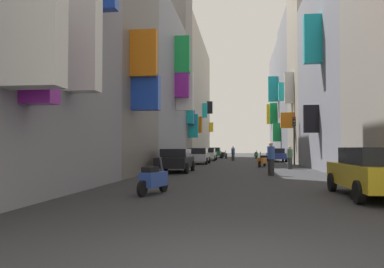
# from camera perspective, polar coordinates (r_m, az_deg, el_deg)

# --- Properties ---
(ground_plane) EXTENTS (140.00, 140.00, 0.00)m
(ground_plane) POSITION_cam_1_polar(r_m,az_deg,el_deg) (34.54, 6.97, -4.43)
(ground_plane) COLOR #2D2D30
(building_left_mid_b) EXTENTS (7.37, 12.13, 12.57)m
(building_left_mid_b) POSITION_cam_1_polar(r_m,az_deg,el_deg) (31.35, -7.98, 6.88)
(building_left_mid_b) COLOR gray
(building_left_mid_b) RESTS_ON ground
(building_left_mid_c) EXTENTS (7.24, 4.99, 19.88)m
(building_left_mid_c) POSITION_cam_1_polar(r_m,az_deg,el_deg) (40.20, -4.71, 10.12)
(building_left_mid_c) COLOR slate
(building_left_mid_c) RESTS_ON ground
(building_left_far) EXTENTS (6.84, 23.59, 16.57)m
(building_left_far) POSITION_cam_1_polar(r_m,az_deg,el_deg) (53.79, -1.56, 5.25)
(building_left_far) COLOR #B2A899
(building_left_far) RESTS_ON ground
(building_right_mid_a) EXTENTS (7.03, 13.73, 12.92)m
(building_right_mid_a) POSITION_cam_1_polar(r_m,az_deg,el_deg) (27.69, 23.79, 8.57)
(building_right_mid_a) COLOR gray
(building_right_mid_a) RESTS_ON ground
(building_right_mid_b) EXTENTS (7.24, 7.31, 16.93)m
(building_right_mid_b) POSITION_cam_1_polar(r_m,az_deg,el_deg) (38.08, 19.18, 8.68)
(building_right_mid_b) COLOR #9E9384
(building_right_mid_b) RESTS_ON ground
(building_right_mid_c) EXTENTS (7.27, 10.07, 16.43)m
(building_right_mid_c) POSITION_cam_1_polar(r_m,az_deg,el_deg) (46.48, 16.95, 6.41)
(building_right_mid_c) COLOR gray
(building_right_mid_c) RESTS_ON ground
(building_right_far) EXTENTS (6.92, 14.18, 15.64)m
(building_right_far) POSITION_cam_1_polar(r_m,az_deg,el_deg) (58.30, 14.95, 4.29)
(building_right_far) COLOR gray
(building_right_far) RESTS_ON ground
(parked_car_green) EXTENTS (1.88, 4.14, 1.47)m
(parked_car_green) POSITION_cam_1_polar(r_m,az_deg,el_deg) (55.13, 3.43, -2.75)
(parked_car_green) COLOR #236638
(parked_car_green) RESTS_ON ground
(parked_car_blue) EXTENTS (1.88, 4.11, 1.37)m
(parked_car_blue) POSITION_cam_1_polar(r_m,az_deg,el_deg) (40.43, 12.41, -3.01)
(parked_car_blue) COLOR navy
(parked_car_blue) RESTS_ON ground
(parked_car_white) EXTENTS (1.95, 4.28, 1.39)m
(parked_car_white) POSITION_cam_1_polar(r_m,az_deg,el_deg) (43.06, 2.33, -2.99)
(parked_car_white) COLOR white
(parked_car_white) RESTS_ON ground
(parked_car_black) EXTENTS (1.89, 4.22, 1.36)m
(parked_car_black) POSITION_cam_1_polar(r_m,az_deg,el_deg) (22.67, -2.45, -3.84)
(parked_car_black) COLOR black
(parked_car_black) RESTS_ON ground
(parked_car_silver) EXTENTS (2.01, 4.20, 1.40)m
(parked_car_silver) POSITION_cam_1_polar(r_m,az_deg,el_deg) (34.00, 0.85, -3.23)
(parked_car_silver) COLOR #B7B7BC
(parked_car_silver) RESTS_ON ground
(parked_car_yellow) EXTENTS (1.88, 4.33, 1.44)m
(parked_car_yellow) POSITION_cam_1_polar(r_m,az_deg,el_deg) (12.18, 25.60, -5.00)
(parked_car_yellow) COLOR gold
(parked_car_yellow) RESTS_ON ground
(scooter_green) EXTENTS (0.59, 1.84, 1.13)m
(scooter_green) POSITION_cam_1_polar(r_m,az_deg,el_deg) (51.97, 9.57, -3.11)
(scooter_green) COLOR #287F3D
(scooter_green) RESTS_ON ground
(scooter_orange) EXTENTS (0.77, 1.90, 1.13)m
(scooter_orange) POSITION_cam_1_polar(r_m,az_deg,el_deg) (29.31, 10.42, -3.93)
(scooter_orange) COLOR orange
(scooter_orange) RESTS_ON ground
(scooter_black) EXTENTS (0.83, 1.79, 1.13)m
(scooter_black) POSITION_cam_1_polar(r_m,az_deg,el_deg) (50.99, 4.78, -3.15)
(scooter_black) COLOR black
(scooter_black) RESTS_ON ground
(scooter_blue) EXTENTS (0.71, 1.84, 1.13)m
(scooter_blue) POSITION_cam_1_polar(r_m,az_deg,el_deg) (11.85, -5.79, -6.73)
(scooter_blue) COLOR #2D4CAD
(scooter_blue) RESTS_ON ground
(pedestrian_crossing) EXTENTS (0.40, 0.40, 1.73)m
(pedestrian_crossing) POSITION_cam_1_polar(r_m,az_deg,el_deg) (20.10, 11.69, -3.64)
(pedestrian_crossing) COLOR #242424
(pedestrian_crossing) RESTS_ON ground
(pedestrian_near_left) EXTENTS (0.54, 0.54, 1.55)m
(pedestrian_near_left) POSITION_cam_1_polar(r_m,az_deg,el_deg) (26.50, 14.38, -3.44)
(pedestrian_near_left) COLOR #353535
(pedestrian_near_left) RESTS_ON ground
(pedestrian_near_right) EXTENTS (0.52, 0.52, 1.54)m
(pedestrian_near_right) POSITION_cam_1_polar(r_m,az_deg,el_deg) (45.30, 11.96, -2.87)
(pedestrian_near_right) COLOR #373737
(pedestrian_near_right) RESTS_ON ground
(pedestrian_mid_street) EXTENTS (0.47, 0.47, 1.59)m
(pedestrian_mid_street) POSITION_cam_1_polar(r_m,az_deg,el_deg) (41.72, 6.14, -2.94)
(pedestrian_mid_street) COLOR #3A3A3A
(pedestrian_mid_street) RESTS_ON ground
(traffic_light_near_corner) EXTENTS (0.26, 0.34, 3.99)m
(traffic_light_near_corner) POSITION_cam_1_polar(r_m,az_deg,el_deg) (32.77, 14.98, 0.28)
(traffic_light_near_corner) COLOR #2D2D2D
(traffic_light_near_corner) RESTS_ON ground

